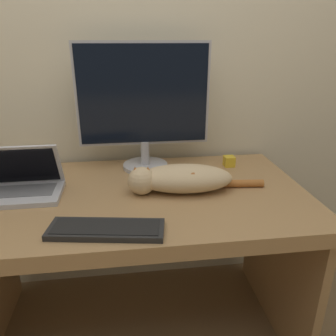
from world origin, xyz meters
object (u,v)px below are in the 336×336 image
monitor (144,104)px  laptop (19,185)px  external_keyboard (106,229)px  cat (180,178)px

monitor → laptop: monitor is taller
monitor → laptop: (-0.52, -0.24, -0.27)m
external_keyboard → cat: bearing=52.9°
monitor → external_keyboard: bearing=-106.3°
monitor → external_keyboard: (-0.16, -0.56, -0.30)m
external_keyboard → cat: size_ratio=0.68×
external_keyboard → cat: 0.40m
monitor → cat: bearing=-66.5°
monitor → cat: monitor is taller
laptop → external_keyboard: 0.48m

